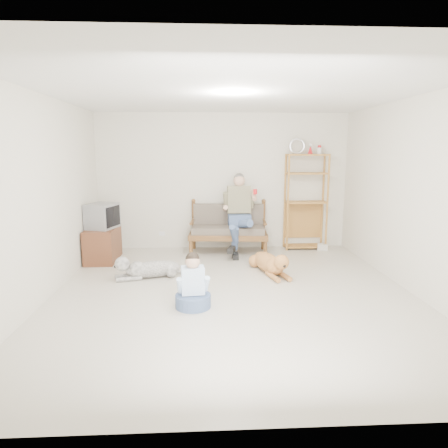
{
  "coord_description": "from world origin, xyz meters",
  "views": [
    {
      "loc": [
        -0.4,
        -5.28,
        1.96
      ],
      "look_at": [
        -0.07,
        1.0,
        0.81
      ],
      "focal_mm": 32.0,
      "sensor_mm": 36.0,
      "label": 1
    }
  ],
  "objects": [
    {
      "name": "ceiling",
      "position": [
        0.0,
        0.0,
        2.7
      ],
      "size": [
        5.5,
        5.5,
        0.0
      ],
      "primitive_type": "plane",
      "rotation": [
        3.14,
        0.0,
        0.0
      ],
      "color": "white",
      "rests_on": "ground"
    },
    {
      "name": "golden_retriever",
      "position": [
        0.68,
        0.93,
        0.17
      ],
      "size": [
        0.55,
        1.31,
        0.41
      ],
      "rotation": [
        0.0,
        0.0,
        0.25
      ],
      "color": "#BB8141",
      "rests_on": "ground"
    },
    {
      "name": "crt_tv",
      "position": [
        -2.19,
        1.82,
        0.82
      ],
      "size": [
        0.57,
        0.64,
        0.44
      ],
      "rotation": [
        0.0,
        0.0,
        -0.31
      ],
      "color": "slate",
      "rests_on": "tv_stand"
    },
    {
      "name": "shaggy_dog",
      "position": [
        -1.3,
        0.78,
        0.15
      ],
      "size": [
        1.21,
        0.53,
        0.37
      ],
      "rotation": [
        0.0,
        0.0,
        -1.28
      ],
      "color": "white",
      "rests_on": "ground"
    },
    {
      "name": "wall_right",
      "position": [
        2.5,
        0.0,
        1.35
      ],
      "size": [
        0.0,
        5.5,
        5.5
      ],
      "primitive_type": "plane",
      "rotation": [
        1.57,
        0.0,
        -1.57
      ],
      "color": "beige",
      "rests_on": "ground"
    },
    {
      "name": "floor",
      "position": [
        0.0,
        0.0,
        0.0
      ],
      "size": [
        5.5,
        5.5,
        0.0
      ],
      "primitive_type": "plane",
      "color": "beige",
      "rests_on": "ground"
    },
    {
      "name": "loveseat",
      "position": [
        0.08,
        2.36,
        0.49
      ],
      "size": [
        1.55,
        0.81,
        0.95
      ],
      "rotation": [
        0.0,
        0.0,
        -0.08
      ],
      "color": "brown",
      "rests_on": "ground"
    },
    {
      "name": "wall_outlet",
      "position": [
        -1.25,
        2.73,
        0.3
      ],
      "size": [
        0.12,
        0.02,
        0.08
      ],
      "primitive_type": "cube",
      "color": "silver",
      "rests_on": "ground"
    },
    {
      "name": "man",
      "position": [
        0.26,
        2.13,
        0.71
      ],
      "size": [
        0.58,
        0.83,
        1.35
      ],
      "color": "#465381",
      "rests_on": "loveseat"
    },
    {
      "name": "child",
      "position": [
        -0.54,
        -0.44,
        0.26
      ],
      "size": [
        0.45,
        0.45,
        0.72
      ],
      "rotation": [
        0.0,
        0.0,
        0.11
      ],
      "color": "#465381",
      "rests_on": "ground"
    },
    {
      "name": "wall_left",
      "position": [
        -2.5,
        0.0,
        1.35
      ],
      "size": [
        0.0,
        5.5,
        5.5
      ],
      "primitive_type": "plane",
      "rotation": [
        1.57,
        0.0,
        1.57
      ],
      "color": "beige",
      "rests_on": "ground"
    },
    {
      "name": "wall_back",
      "position": [
        0.0,
        2.75,
        1.35
      ],
      "size": [
        5.0,
        0.0,
        5.0
      ],
      "primitive_type": "plane",
      "rotation": [
        1.57,
        0.0,
        0.0
      ],
      "color": "beige",
      "rests_on": "ground"
    },
    {
      "name": "etagere",
      "position": [
        1.65,
        2.55,
        0.98
      ],
      "size": [
        0.85,
        0.37,
        2.21
      ],
      "color": "#A46C33",
      "rests_on": "ground"
    },
    {
      "name": "tv_stand",
      "position": [
        -2.23,
        1.85,
        0.3
      ],
      "size": [
        0.5,
        0.9,
        0.6
      ],
      "rotation": [
        0.0,
        0.0,
        0.0
      ],
      "color": "brown",
      "rests_on": "ground"
    },
    {
      "name": "terrier",
      "position": [
        0.71,
        1.16,
        0.09
      ],
      "size": [
        0.4,
        0.48,
        0.22
      ],
      "rotation": [
        0.0,
        0.0,
        0.65
      ],
      "color": "white",
      "rests_on": "ground"
    },
    {
      "name": "wall_front",
      "position": [
        0.0,
        -2.75,
        1.35
      ],
      "size": [
        5.0,
        0.0,
        5.0
      ],
      "primitive_type": "plane",
      "rotation": [
        -1.57,
        0.0,
        0.0
      ],
      "color": "beige",
      "rests_on": "ground"
    },
    {
      "name": "book_stack",
      "position": [
        1.99,
        2.41,
        0.06
      ],
      "size": [
        0.22,
        0.18,
        0.12
      ],
      "primitive_type": "cube",
      "rotation": [
        0.0,
        0.0,
        -0.23
      ],
      "color": "silver",
      "rests_on": "ground"
    }
  ]
}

